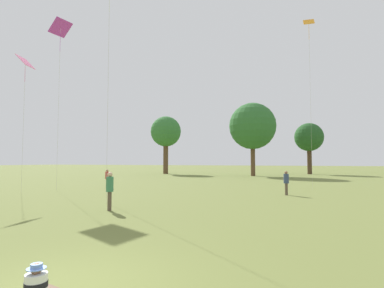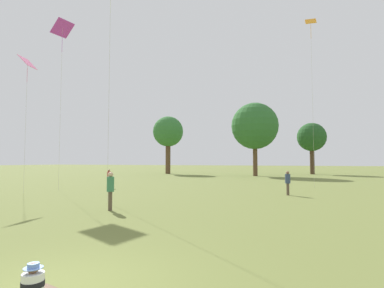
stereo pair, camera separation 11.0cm
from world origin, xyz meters
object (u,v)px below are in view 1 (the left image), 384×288
Objects in this scene: kite_2 at (25,65)px; person_standing_3 at (110,187)px; kite_3 at (309,30)px; seated_toddler at (38,285)px; person_standing_0 at (107,177)px; distant_tree_0 at (166,132)px; person_standing_1 at (286,181)px; distant_tree_1 at (253,126)px; distant_tree_3 at (309,138)px; kite_6 at (60,31)px.

person_standing_3 is at bearing -81.23° from kite_2.
person_standing_3 is 13.59m from kite_2.
seated_toddler is at bearing -62.28° from kite_3.
person_standing_3 reaches higher than person_standing_0.
distant_tree_0 is at bearing 141.44° from person_standing_0.
person_standing_1 is 0.14× the size of distant_tree_1.
seated_toddler is at bearing 161.74° from person_standing_3.
person_standing_0 is at bearing 135.71° from seated_toddler.
distant_tree_3 is (2.25, 34.13, 5.29)m from person_standing_1.
distant_tree_3 is at bearing -110.31° from person_standing_1.
seated_toddler is at bearing 63.21° from person_standing_1.
kite_3 reaches higher than kite_2.
kite_3 is 1.07× the size of kite_6.
person_standing_3 is 44.53m from distant_tree_3.
seated_toddler is 26.11m from kite_3.
distant_tree_1 is (-5.85, 24.71, 6.52)m from person_standing_1.
kite_2 is at bearing -111.34° from kite_3.
kite_3 is at bearing 54.18° from person_standing_0.
person_standing_3 is at bearing -92.15° from distant_tree_1.
kite_2 is at bearing -111.10° from distant_tree_1.
distant_tree_1 is at bearing -130.70° from distant_tree_3.
distant_tree_3 is at bearing -151.65° from kite_6.
distant_tree_1 reaches higher than distant_tree_3.
kite_6 is at bearing -111.51° from distant_tree_1.
person_standing_1 is 0.91× the size of person_standing_3.
distant_tree_0 is (-4.80, 29.76, -5.11)m from kite_6.
seated_toddler is 0.04× the size of kite_3.
person_standing_1 is at bearing -84.54° from person_standing_3.
person_standing_0 is 20.62m from kite_3.
kite_3 is at bearing -124.11° from person_standing_1.
kite_6 reaches higher than person_standing_0.
kite_3 reaches higher than person_standing_0.
person_standing_1 is at bearing 34.68° from person_standing_0.
person_standing_1 is (14.14, -0.40, 0.01)m from person_standing_0.
distant_tree_0 is at bearing -68.39° from person_standing_1.
kite_6 reaches higher than distant_tree_0.
person_standing_0 is at bearing -18.17° from person_standing_1.
distant_tree_3 is (8.10, 9.42, -1.23)m from distant_tree_1.
distant_tree_0 is (-23.14, 21.71, -5.72)m from kite_3.
person_standing_3 is at bearing 110.78° from kite_6.
person_standing_0 is 12.12m from kite_6.
kite_3 is at bearing -30.31° from kite_2.
person_standing_0 is at bearing -164.27° from kite_6.
person_standing_1 is at bearing -93.77° from distant_tree_3.
kite_2 is at bearing 153.23° from seated_toddler.
distant_tree_0 reaches higher than distant_tree_3.
person_standing_0 is 0.14× the size of distant_tree_1.
seated_toddler is at bearing -86.10° from distant_tree_1.
kite_2 is (-10.18, 4.13, 8.00)m from person_standing_3.
person_standing_3 is at bearing -81.43° from kite_3.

